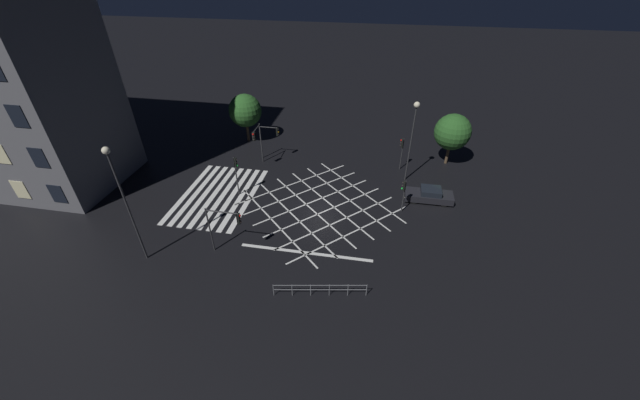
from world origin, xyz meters
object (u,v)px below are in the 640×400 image
object	(u,v)px
traffic_light_sw_main	(257,139)
traffic_light_nw_cross	(402,148)
traffic_light_median_north	(404,190)
street_lamp_west	(120,187)
street_tree_far	(453,132)
street_lamp_east	(414,124)
traffic_light_se_cross	(226,222)
waiting_car	(429,195)
street_tree_near	(245,111)
traffic_light_median_south	(236,169)
traffic_light_sw_cross	(270,135)

from	to	relation	value
traffic_light_sw_main	traffic_light_nw_cross	bearing A→B (deg)	98.04
traffic_light_nw_cross	traffic_light_median_north	bearing A→B (deg)	90.96
traffic_light_nw_cross	street_lamp_west	distance (m)	26.10
traffic_light_nw_cross	street_tree_far	bearing A→B (deg)	-156.37
traffic_light_median_north	street_lamp_east	bearing A→B (deg)	-95.11
traffic_light_median_north	traffic_light_se_cross	distance (m)	15.30
traffic_light_median_north	traffic_light_nw_cross	size ratio (longest dim) A/B	0.90
street_lamp_east	traffic_light_nw_cross	bearing A→B (deg)	-163.27
traffic_light_se_cross	waiting_car	distance (m)	18.77
street_lamp_east	traffic_light_se_cross	bearing A→B (deg)	-45.47
traffic_light_se_cross	street_tree_far	bearing A→B (deg)	44.37
traffic_light_sw_main	street_tree_near	bearing A→B (deg)	-150.23
traffic_light_median_south	traffic_light_sw_main	bearing A→B (deg)	87.72
traffic_light_median_south	street_lamp_west	world-z (taller)	street_lamp_west
traffic_light_sw_cross	street_lamp_east	xyz separation A→B (m)	(1.86, 14.82, 3.22)
traffic_light_nw_cross	street_tree_near	bearing A→B (deg)	-11.62
waiting_car	traffic_light_sw_cross	bearing A→B (deg)	-17.49
traffic_light_sw_main	street_tree_near	distance (m)	6.81
traffic_light_nw_cross	street_lamp_west	size ratio (longest dim) A/B	0.38
traffic_light_sw_main	traffic_light_median_north	bearing A→B (deg)	69.74
street_tree_far	traffic_light_median_north	bearing A→B (deg)	-26.77
traffic_light_sw_main	traffic_light_sw_cross	size ratio (longest dim) A/B	1.15
traffic_light_nw_cross	traffic_light_se_cross	world-z (taller)	traffic_light_se_cross
traffic_light_sw_main	waiting_car	bearing A→B (deg)	78.98
waiting_car	traffic_light_median_north	bearing A→B (deg)	39.27
traffic_light_se_cross	street_tree_far	distance (m)	25.41
traffic_light_sw_main	traffic_light_se_cross	size ratio (longest dim) A/B	1.12
traffic_light_median_north	traffic_light_sw_cross	distance (m)	16.15
traffic_light_se_cross	street_tree_near	distance (m)	20.03
traffic_light_sw_cross	waiting_car	distance (m)	17.88
traffic_light_median_south	traffic_light_median_north	world-z (taller)	traffic_light_median_south
traffic_light_median_south	street_lamp_east	distance (m)	17.11
traffic_light_nw_cross	street_tree_near	distance (m)	18.78
traffic_light_sw_cross	traffic_light_se_cross	bearing A→B (deg)	-85.58
street_tree_far	waiting_car	size ratio (longest dim) A/B	1.27
traffic_light_sw_cross	traffic_light_nw_cross	bearing A→B (deg)	0.95
waiting_car	street_tree_far	bearing A→B (deg)	-107.17
traffic_light_median_north	street_tree_far	xyz separation A→B (m)	(-9.94, 5.02, 1.41)
traffic_light_median_north	street_lamp_west	size ratio (longest dim) A/B	0.34
street_lamp_west	street_tree_far	xyz separation A→B (m)	(-19.50, 24.33, -2.81)
street_lamp_west	waiting_car	bearing A→B (deg)	118.07
street_tree_far	traffic_light_se_cross	bearing A→B (deg)	-45.63
traffic_light_nw_cross	street_lamp_west	xyz separation A→B (m)	(17.25, -19.19, 3.97)
traffic_light_median_north	waiting_car	world-z (taller)	traffic_light_median_north
street_tree_near	waiting_car	bearing A→B (deg)	66.10
traffic_light_median_south	street_tree_far	bearing A→B (deg)	26.07
traffic_light_se_cross	street_lamp_west	size ratio (longest dim) A/B	0.43
traffic_light_sw_cross	street_tree_far	bearing A→B (deg)	7.33
street_lamp_east	street_tree_far	world-z (taller)	street_lamp_east
traffic_light_nw_cross	street_tree_near	size ratio (longest dim) A/B	0.62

